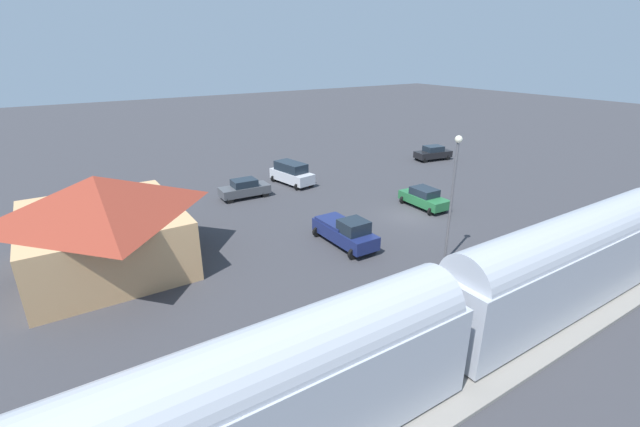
{
  "coord_description": "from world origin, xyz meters",
  "views": [
    {
      "loc": [
        -23.59,
        23.93,
        12.96
      ],
      "look_at": [
        2.28,
        7.25,
        1.0
      ],
      "focal_mm": 24.12,
      "sensor_mm": 36.0,
      "label": 1
    }
  ],
  "objects": [
    {
      "name": "ground_plane",
      "position": [
        0.0,
        0.0,
        0.0
      ],
      "size": [
        200.0,
        200.0,
        0.0
      ],
      "primitive_type": "plane",
      "color": "#38383D"
    },
    {
      "name": "railway_track",
      "position": [
        -14.0,
        0.0,
        0.09
      ],
      "size": [
        4.8,
        70.0,
        0.3
      ],
      "color": "gray",
      "rests_on": "ground"
    },
    {
      "name": "platform",
      "position": [
        -10.0,
        0.0,
        0.15
      ],
      "size": [
        3.2,
        46.0,
        0.3
      ],
      "color": "#A8A399",
      "rests_on": "ground"
    },
    {
      "name": "passenger_train",
      "position": [
        -14.0,
        20.43,
        2.86
      ],
      "size": [
        2.93,
        52.18,
        4.98
      ],
      "color": "#ADB2BC",
      "rests_on": "railway_track"
    },
    {
      "name": "station_building",
      "position": [
        4.0,
        22.0,
        3.07
      ],
      "size": [
        10.78,
        9.61,
        5.91
      ],
      "color": "tan",
      "rests_on": "ground"
    },
    {
      "name": "pedestrian_on_platform",
      "position": [
        -10.17,
        6.24,
        1.28
      ],
      "size": [
        0.36,
        0.36,
        1.71
      ],
      "color": "brown",
      "rests_on": "platform"
    },
    {
      "name": "suv_silver",
      "position": [
        12.95,
        3.77,
        1.15
      ],
      "size": [
        5.16,
        3.01,
        2.22
      ],
      "color": "silver",
      "rests_on": "ground"
    },
    {
      "name": "sedan_green",
      "position": [
        0.85,
        -2.45,
        0.88
      ],
      "size": [
        4.54,
        2.36,
        1.74
      ],
      "color": "#236638",
      "rests_on": "ground"
    },
    {
      "name": "pickup_navy",
      "position": [
        -1.61,
        7.66,
        1.03
      ],
      "size": [
        5.41,
        2.5,
        2.14
      ],
      "color": "navy",
      "rests_on": "ground"
    },
    {
      "name": "sedan_black",
      "position": [
        12.27,
        -15.64,
        0.88
      ],
      "size": [
        2.52,
        4.73,
        1.74
      ],
      "color": "black",
      "rests_on": "ground"
    },
    {
      "name": "sedan_charcoal",
      "position": [
        11.61,
        9.46,
        0.88
      ],
      "size": [
        2.0,
        4.56,
        1.74
      ],
      "color": "#47494F",
      "rests_on": "ground"
    },
    {
      "name": "light_pole_near_platform",
      "position": [
        -7.2,
        3.82,
        5.12
      ],
      "size": [
        0.44,
        0.44,
        8.2
      ],
      "color": "#515156",
      "rests_on": "ground"
    }
  ]
}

